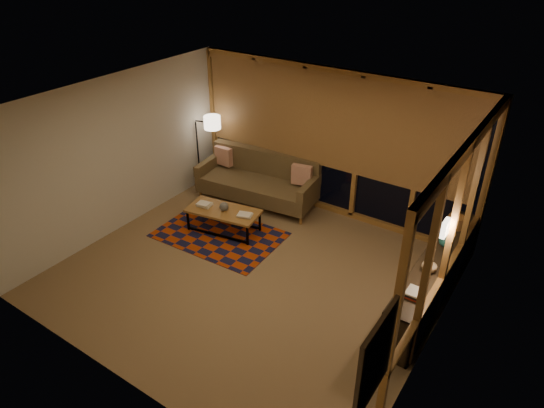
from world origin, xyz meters
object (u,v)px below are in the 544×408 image
Objects in this scene: coffee_table at (224,220)px; bookshelf at (433,278)px; floor_lamp at (198,150)px; sofa at (258,180)px.

bookshelf reaches higher than coffee_table.
coffee_table is at bearing -55.31° from floor_lamp.
floor_lamp is (-1.57, 1.15, 0.55)m from coffee_table.
sofa reaches higher than coffee_table.
floor_lamp is 5.28m from bookshelf.
coffee_table is (0.12, -1.20, -0.26)m from sofa.
sofa is 0.78× the size of bookshelf.
coffee_table is 2.02m from floor_lamp.
coffee_table is at bearing -91.33° from sofa.
floor_lamp is at bearing 175.00° from sofa.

